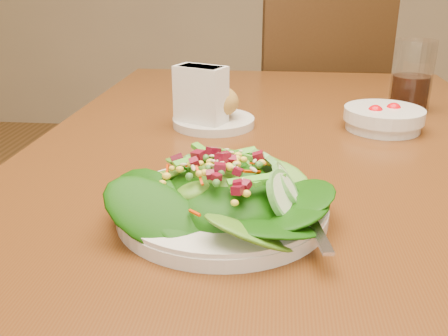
{
  "coord_description": "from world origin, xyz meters",
  "views": [
    {
      "loc": [
        -0.02,
        -0.82,
        1.04
      ],
      "look_at": [
        -0.08,
        -0.24,
        0.81
      ],
      "focal_mm": 40.0,
      "sensor_mm": 36.0,
      "label": 1
    }
  ],
  "objects": [
    {
      "name": "tomato_bowl",
      "position": [
        0.19,
        0.13,
        0.77
      ],
      "size": [
        0.15,
        0.15,
        0.05
      ],
      "color": "silver",
      "rests_on": "dining_table"
    },
    {
      "name": "bread_plate",
      "position": [
        -0.14,
        0.12,
        0.78
      ],
      "size": [
        0.16,
        0.16,
        0.08
      ],
      "color": "silver",
      "rests_on": "dining_table"
    },
    {
      "name": "chair_far",
      "position": [
        0.11,
        0.94,
        0.51
      ],
      "size": [
        0.55,
        0.55,
        0.97
      ],
      "rotation": [
        0.0,
        0.0,
        3.4
      ],
      "color": "#321F0D",
      "rests_on": "ground_plane"
    },
    {
      "name": "salad_plate",
      "position": [
        -0.07,
        -0.26,
        0.78
      ],
      "size": [
        0.27,
        0.26,
        0.08
      ],
      "rotation": [
        0.0,
        0.0,
        -0.29
      ],
      "color": "silver",
      "rests_on": "dining_table"
    },
    {
      "name": "drinking_glass",
      "position": [
        0.27,
        0.28,
        0.81
      ],
      "size": [
        0.09,
        0.09,
        0.15
      ],
      "color": "silver",
      "rests_on": "dining_table"
    },
    {
      "name": "napkin_holder",
      "position": [
        -0.16,
        0.09,
        0.81
      ],
      "size": [
        0.11,
        0.09,
        0.12
      ],
      "rotation": [
        0.0,
        0.0,
        -0.41
      ],
      "color": "white",
      "rests_on": "dining_table"
    },
    {
      "name": "dining_table",
      "position": [
        0.0,
        0.0,
        0.65
      ],
      "size": [
        0.9,
        1.4,
        0.75
      ],
      "color": "#512C11",
      "rests_on": "ground_plane"
    }
  ]
}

